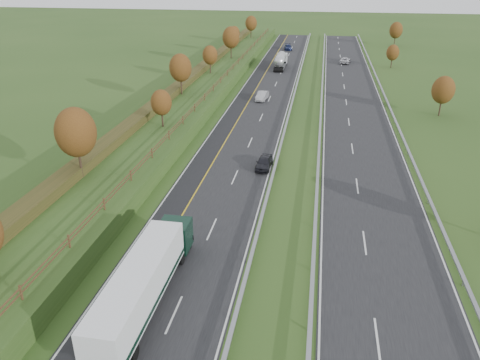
# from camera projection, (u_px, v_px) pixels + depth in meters

# --- Properties ---
(ground) EXTENTS (400.00, 400.00, 0.00)m
(ground) POSITION_uv_depth(u_px,v_px,m) (301.00, 127.00, 71.53)
(ground) COLOR #2C4B1A
(ground) RESTS_ON ground
(near_carriageway) EXTENTS (10.50, 200.00, 0.04)m
(near_carriageway) POSITION_uv_depth(u_px,v_px,m) (254.00, 115.00, 77.23)
(near_carriageway) COLOR black
(near_carriageway) RESTS_ON ground
(far_carriageway) EXTENTS (10.50, 200.00, 0.04)m
(far_carriageway) POSITION_uv_depth(u_px,v_px,m) (357.00, 120.00, 74.69)
(far_carriageway) COLOR black
(far_carriageway) RESTS_ON ground
(hard_shoulder) EXTENTS (3.00, 200.00, 0.04)m
(hard_shoulder) POSITION_uv_depth(u_px,v_px,m) (232.00, 114.00, 77.81)
(hard_shoulder) COLOR black
(hard_shoulder) RESTS_ON ground
(lane_markings) EXTENTS (26.75, 200.00, 0.01)m
(lane_markings) POSITION_uv_depth(u_px,v_px,m) (293.00, 117.00, 76.13)
(lane_markings) COLOR silver
(lane_markings) RESTS_ON near_carriageway
(embankment_left) EXTENTS (12.00, 200.00, 2.00)m
(embankment_left) POSITION_uv_depth(u_px,v_px,m) (178.00, 106.00, 78.83)
(embankment_left) COLOR #2C4B1A
(embankment_left) RESTS_ON ground
(hedge_left) EXTENTS (2.20, 180.00, 1.10)m
(hedge_left) POSITION_uv_depth(u_px,v_px,m) (166.00, 96.00, 78.49)
(hedge_left) COLOR #2F3315
(hedge_left) RESTS_ON embankment_left
(fence_left) EXTENTS (0.12, 189.06, 1.20)m
(fence_left) POSITION_uv_depth(u_px,v_px,m) (203.00, 98.00, 77.04)
(fence_left) COLOR #422B19
(fence_left) RESTS_ON embankment_left
(median_barrier_near) EXTENTS (0.32, 200.00, 0.71)m
(median_barrier_near) POSITION_uv_depth(u_px,v_px,m) (289.00, 114.00, 76.11)
(median_barrier_near) COLOR gray
(median_barrier_near) RESTS_ON ground
(median_barrier_far) EXTENTS (0.32, 200.00, 0.71)m
(median_barrier_far) POSITION_uv_depth(u_px,v_px,m) (321.00, 115.00, 75.32)
(median_barrier_far) COLOR gray
(median_barrier_far) RESTS_ON ground
(outer_barrier_far) EXTENTS (0.32, 200.00, 0.71)m
(outer_barrier_far) POSITION_uv_depth(u_px,v_px,m) (395.00, 119.00, 73.55)
(outer_barrier_far) COLOR gray
(outer_barrier_far) RESTS_ON ground
(trees_left) EXTENTS (6.64, 164.30, 7.66)m
(trees_left) POSITION_uv_depth(u_px,v_px,m) (172.00, 79.00, 73.51)
(trees_left) COLOR #2D2116
(trees_left) RESTS_ON embankment_left
(trees_far) EXTENTS (8.45, 118.60, 7.12)m
(trees_far) POSITION_uv_depth(u_px,v_px,m) (417.00, 62.00, 97.04)
(trees_far) COLOR #2D2116
(trees_far) RESTS_ON ground
(box_lorry) EXTENTS (2.58, 16.28, 4.06)m
(box_lorry) POSITION_uv_depth(u_px,v_px,m) (145.00, 280.00, 32.98)
(box_lorry) COLOR black
(box_lorry) RESTS_ON near_carriageway
(road_tanker) EXTENTS (2.40, 11.22, 3.46)m
(road_tanker) POSITION_uv_depth(u_px,v_px,m) (281.00, 60.00, 112.16)
(road_tanker) COLOR silver
(road_tanker) RESTS_ON near_carriageway
(car_dark_near) EXTENTS (1.98, 4.43, 1.48)m
(car_dark_near) POSITION_uv_depth(u_px,v_px,m) (264.00, 162.00, 56.85)
(car_dark_near) COLOR black
(car_dark_near) RESTS_ON near_carriageway
(car_silver_mid) EXTENTS (2.09, 4.83, 1.54)m
(car_silver_mid) POSITION_uv_depth(u_px,v_px,m) (262.00, 96.00, 85.72)
(car_silver_mid) COLOR #A0A0A4
(car_silver_mid) RESTS_ON near_carriageway
(car_small_far) EXTENTS (2.71, 5.41, 1.51)m
(car_small_far) POSITION_uv_depth(u_px,v_px,m) (288.00, 47.00, 136.89)
(car_small_far) COLOR #161F45
(car_small_far) RESTS_ON near_carriageway
(car_oncoming) EXTENTS (2.99, 5.41, 1.43)m
(car_oncoming) POSITION_uv_depth(u_px,v_px,m) (345.00, 60.00, 118.09)
(car_oncoming) COLOR silver
(car_oncoming) RESTS_ON far_carriageway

